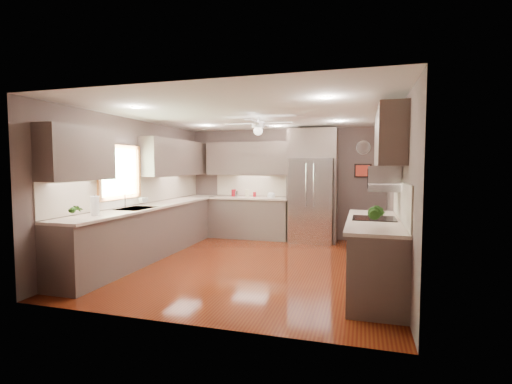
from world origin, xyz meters
The scene contains 28 objects.
floor centered at (0.00, 0.00, 0.00)m, with size 5.00×5.00×0.00m, color #50160A.
ceiling centered at (0.00, 0.00, 2.50)m, with size 5.00×5.00×0.00m, color white.
wall_back centered at (0.00, 2.50, 1.25)m, with size 4.50×4.50×0.00m, color brown.
wall_front centered at (0.00, -2.50, 1.25)m, with size 4.50×4.50×0.00m, color brown.
wall_left centered at (-2.25, 0.00, 1.25)m, with size 5.00×5.00×0.00m, color brown.
wall_right centered at (2.25, 0.00, 1.25)m, with size 5.00×5.00×0.00m, color brown.
canister_a centered at (-1.15, 2.25, 1.02)m, with size 0.11×0.11×0.17m, color maroon.
canister_b centered at (-1.06, 2.22, 1.01)m, with size 0.08×0.08×0.13m, color silver.
canister_c centered at (-0.79, 2.18, 1.03)m, with size 0.10×0.10×0.16m, color beige.
canister_d centered at (-0.64, 2.25, 1.00)m, with size 0.07×0.07×0.11m, color maroon.
soap_bottle centered at (-2.07, -0.03, 1.03)m, with size 0.09×0.09×0.19m, color white.
potted_plant_left centered at (-1.94, -1.86, 1.07)m, with size 0.14×0.09×0.27m, color #245217.
potted_plant_right centered at (1.91, -1.47, 1.11)m, with size 0.19×0.15×0.35m, color #245217.
bowl centered at (-0.23, 2.19, 0.96)m, with size 0.19×0.19×0.05m, color beige.
left_run centered at (-1.95, 0.15, 0.48)m, with size 0.65×4.70×1.45m.
back_run centered at (-0.72, 2.20, 0.48)m, with size 1.85×0.65×1.45m.
uppers centered at (-0.74, 0.71, 1.87)m, with size 4.50×4.70×0.95m.
window centered at (-2.22, -0.50, 1.55)m, with size 0.05×1.12×0.92m.
sink centered at (-1.93, -0.50, 0.91)m, with size 0.50×0.70×0.32m.
refrigerator centered at (0.70, 2.16, 1.19)m, with size 1.06×0.75×2.45m.
right_run centered at (1.93, -0.80, 0.48)m, with size 0.70×2.20×1.45m.
microwave centered at (2.03, -0.55, 1.48)m, with size 0.43×0.55×0.34m.
ceiling_fan centered at (0.00, 0.30, 2.33)m, with size 1.18×1.18×0.32m.
recessed_lights centered at (-0.04, 0.40, 2.49)m, with size 2.84×3.14×0.01m.
wall_clock centered at (1.75, 2.48, 2.05)m, with size 0.30×0.03×0.30m.
framed_print centered at (1.75, 2.48, 1.55)m, with size 0.36×0.03×0.30m.
stool centered at (1.83, 1.51, 0.24)m, with size 0.49×0.49×0.50m.
paper_towel centered at (-1.93, -1.47, 1.08)m, with size 0.12×0.12×0.30m.
Camera 1 is at (1.75, -5.90, 1.65)m, focal length 26.00 mm.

